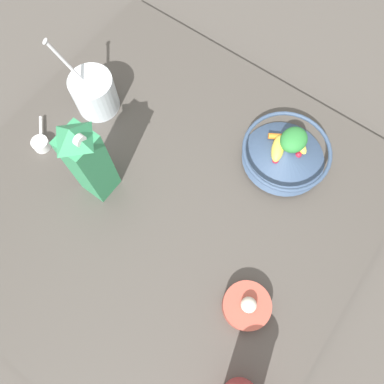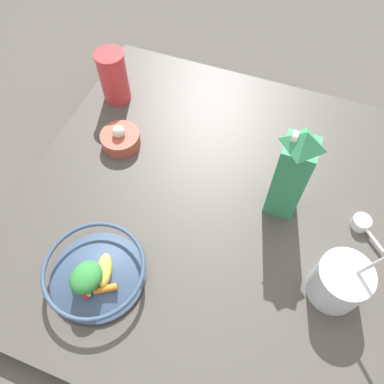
{
  "view_description": "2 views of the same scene",
  "coord_description": "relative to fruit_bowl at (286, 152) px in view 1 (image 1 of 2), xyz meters",
  "views": [
    {
      "loc": [
        -0.2,
        -0.24,
        0.94
      ],
      "look_at": [
        0.05,
        -0.05,
        0.09
      ],
      "focal_mm": 35.0,
      "sensor_mm": 36.0,
      "label": 1
    },
    {
      "loc": [
        0.47,
        0.12,
        0.87
      ],
      "look_at": [
        0.03,
        -0.05,
        0.12
      ],
      "focal_mm": 35.0,
      "sensor_mm": 36.0,
      "label": 2
    }
  ],
  "objects": [
    {
      "name": "ground_plane",
      "position": [
        -0.28,
        0.18,
        -0.08
      ],
      "size": [
        6.0,
        6.0,
        0.0
      ],
      "primitive_type": "plane",
      "color": "#4C4742"
    },
    {
      "name": "countertop",
      "position": [
        -0.28,
        0.18,
        -0.06
      ],
      "size": [
        0.98,
        0.98,
        0.05
      ],
      "color": "#47423D",
      "rests_on": "ground_plane"
    },
    {
      "name": "fruit_bowl",
      "position": [
        0.0,
        0.0,
        0.0
      ],
      "size": [
        0.22,
        0.22,
        0.09
      ],
      "color": "#384C6B",
      "rests_on": "countertop"
    },
    {
      "name": "milk_carton",
      "position": [
        -0.33,
        0.34,
        0.1
      ],
      "size": [
        0.07,
        0.07,
        0.28
      ],
      "color": "#338C59",
      "rests_on": "countertop"
    },
    {
      "name": "yogurt_tub",
      "position": [
        -0.16,
        0.5,
        0.02
      ],
      "size": [
        0.11,
        0.13,
        0.24
      ],
      "color": "silver",
      "rests_on": "countertop"
    },
    {
      "name": "measuring_scoop",
      "position": [
        -0.34,
        0.54,
        -0.02
      ],
      "size": [
        0.08,
        0.08,
        0.03
      ],
      "color": "white",
      "rests_on": "countertop"
    },
    {
      "name": "garlic_bowl",
      "position": [
        -0.37,
        -0.12,
        -0.01
      ],
      "size": [
        0.11,
        0.11,
        0.07
      ],
      "color": "#B24C3D",
      "rests_on": "countertop"
    }
  ]
}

